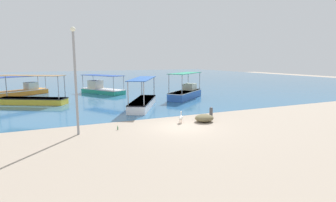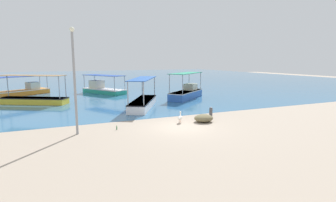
{
  "view_description": "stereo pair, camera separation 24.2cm",
  "coord_description": "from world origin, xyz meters",
  "px_view_note": "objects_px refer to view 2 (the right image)",
  "views": [
    {
      "loc": [
        -7.43,
        -14.78,
        4.3
      ],
      "look_at": [
        1.42,
        5.3,
        0.85
      ],
      "focal_mm": 28.0,
      "sensor_mm": 36.0,
      "label": 1
    },
    {
      "loc": [
        -7.21,
        -14.88,
        4.3
      ],
      "look_at": [
        1.42,
        5.3,
        0.85
      ],
      "focal_mm": 28.0,
      "sensor_mm": 36.0,
      "label": 2
    }
  ],
  "objects_px": {
    "fishing_boat_center": "(23,90)",
    "net_pile": "(204,118)",
    "pelican": "(180,118)",
    "lamp_post": "(74,76)",
    "fishing_boat_far_left": "(143,102)",
    "fishing_boat_outer": "(33,99)",
    "mooring_bollard": "(211,112)",
    "fishing_boat_near_right": "(103,89)",
    "glass_bottle": "(117,128)",
    "fishing_boat_far_right": "(186,92)"
  },
  "relations": [
    {
      "from": "fishing_boat_center",
      "to": "net_pile",
      "type": "distance_m",
      "value": 24.9
    },
    {
      "from": "pelican",
      "to": "fishing_boat_center",
      "type": "bearing_deg",
      "value": 119.01
    },
    {
      "from": "net_pile",
      "to": "pelican",
      "type": "bearing_deg",
      "value": 166.59
    },
    {
      "from": "pelican",
      "to": "net_pile",
      "type": "bearing_deg",
      "value": -13.41
    },
    {
      "from": "fishing_boat_center",
      "to": "net_pile",
      "type": "xyz_separation_m",
      "value": [
        13.15,
        -21.14,
        -0.3
      ]
    },
    {
      "from": "fishing_boat_center",
      "to": "lamp_post",
      "type": "relative_size",
      "value": 1.04
    },
    {
      "from": "fishing_boat_far_left",
      "to": "fishing_boat_outer",
      "type": "height_order",
      "value": "fishing_boat_outer"
    },
    {
      "from": "mooring_bollard",
      "to": "fishing_boat_outer",
      "type": "bearing_deg",
      "value": 137.29
    },
    {
      "from": "fishing_boat_far_left",
      "to": "fishing_boat_near_right",
      "type": "distance_m",
      "value": 12.29
    },
    {
      "from": "fishing_boat_outer",
      "to": "net_pile",
      "type": "xyz_separation_m",
      "value": [
        11.51,
        -13.25,
        -0.26
      ]
    },
    {
      "from": "fishing_boat_center",
      "to": "glass_bottle",
      "type": "xyz_separation_m",
      "value": [
        7.11,
        -20.79,
        -0.46
      ]
    },
    {
      "from": "fishing_boat_near_right",
      "to": "net_pile",
      "type": "bearing_deg",
      "value": -78.64
    },
    {
      "from": "net_pile",
      "to": "fishing_boat_near_right",
      "type": "bearing_deg",
      "value": 101.36
    },
    {
      "from": "net_pile",
      "to": "fishing_boat_center",
      "type": "bearing_deg",
      "value": 121.89
    },
    {
      "from": "fishing_boat_near_right",
      "to": "fishing_boat_far_right",
      "type": "bearing_deg",
      "value": -46.77
    },
    {
      "from": "glass_bottle",
      "to": "fishing_boat_center",
      "type": "bearing_deg",
      "value": 108.88
    },
    {
      "from": "fishing_boat_far_right",
      "to": "net_pile",
      "type": "distance_m",
      "value": 11.43
    },
    {
      "from": "fishing_boat_far_left",
      "to": "fishing_boat_center",
      "type": "bearing_deg",
      "value": 127.57
    },
    {
      "from": "fishing_boat_far_right",
      "to": "mooring_bollard",
      "type": "distance_m",
      "value": 9.73
    },
    {
      "from": "fishing_boat_far_right",
      "to": "fishing_boat_far_left",
      "type": "bearing_deg",
      "value": -149.51
    },
    {
      "from": "fishing_boat_near_right",
      "to": "mooring_bollard",
      "type": "bearing_deg",
      "value": -73.56
    },
    {
      "from": "fishing_boat_center",
      "to": "glass_bottle",
      "type": "height_order",
      "value": "fishing_boat_center"
    },
    {
      "from": "fishing_boat_far_left",
      "to": "fishing_boat_near_right",
      "type": "xyz_separation_m",
      "value": [
        -1.62,
        12.19,
        0.06
      ]
    },
    {
      "from": "fishing_boat_near_right",
      "to": "pelican",
      "type": "height_order",
      "value": "fishing_boat_near_right"
    },
    {
      "from": "fishing_boat_far_right",
      "to": "fishing_boat_near_right",
      "type": "xyz_separation_m",
      "value": [
        -7.95,
        8.46,
        -0.06
      ]
    },
    {
      "from": "lamp_post",
      "to": "pelican",
      "type": "bearing_deg",
      "value": 1.06
    },
    {
      "from": "mooring_bollard",
      "to": "pelican",
      "type": "bearing_deg",
      "value": -163.29
    },
    {
      "from": "fishing_boat_far_left",
      "to": "net_pile",
      "type": "relative_size",
      "value": 4.83
    },
    {
      "from": "fishing_boat_far_right",
      "to": "glass_bottle",
      "type": "distance_m",
      "value": 14.48
    },
    {
      "from": "fishing_boat_far_left",
      "to": "net_pile",
      "type": "xyz_separation_m",
      "value": [
        2.22,
        -6.93,
        -0.28
      ]
    },
    {
      "from": "fishing_boat_outer",
      "to": "lamp_post",
      "type": "relative_size",
      "value": 1.08
    },
    {
      "from": "lamp_post",
      "to": "net_pile",
      "type": "xyz_separation_m",
      "value": [
        8.37,
        -0.27,
        -3.14
      ]
    },
    {
      "from": "glass_bottle",
      "to": "fishing_boat_near_right",
      "type": "bearing_deg",
      "value": 83.3
    },
    {
      "from": "fishing_boat_center",
      "to": "pelican",
      "type": "height_order",
      "value": "fishing_boat_center"
    },
    {
      "from": "fishing_boat_near_right",
      "to": "glass_bottle",
      "type": "xyz_separation_m",
      "value": [
        -2.2,
        -18.76,
        -0.5
      ]
    },
    {
      "from": "fishing_boat_far_right",
      "to": "lamp_post",
      "type": "bearing_deg",
      "value": -140.24
    },
    {
      "from": "mooring_bollard",
      "to": "fishing_boat_center",
      "type": "bearing_deg",
      "value": 126.31
    },
    {
      "from": "net_pile",
      "to": "glass_bottle",
      "type": "relative_size",
      "value": 5.04
    },
    {
      "from": "fishing_boat_far_right",
      "to": "net_pile",
      "type": "height_order",
      "value": "fishing_boat_far_right"
    },
    {
      "from": "fishing_boat_center",
      "to": "pelican",
      "type": "relative_size",
      "value": 7.94
    },
    {
      "from": "fishing_boat_center",
      "to": "glass_bottle",
      "type": "relative_size",
      "value": 23.53
    },
    {
      "from": "pelican",
      "to": "lamp_post",
      "type": "xyz_separation_m",
      "value": [
        -6.73,
        -0.12,
        3.04
      ]
    },
    {
      "from": "fishing_boat_near_right",
      "to": "mooring_bollard",
      "type": "distance_m",
      "value": 18.56
    },
    {
      "from": "pelican",
      "to": "mooring_bollard",
      "type": "distance_m",
      "value": 3.2
    },
    {
      "from": "fishing_boat_near_right",
      "to": "lamp_post",
      "type": "bearing_deg",
      "value": -103.53
    },
    {
      "from": "mooring_bollard",
      "to": "fishing_boat_far_right",
      "type": "bearing_deg",
      "value": 73.9
    },
    {
      "from": "mooring_bollard",
      "to": "net_pile",
      "type": "xyz_separation_m",
      "value": [
        -1.42,
        -1.31,
        -0.12
      ]
    },
    {
      "from": "mooring_bollard",
      "to": "glass_bottle",
      "type": "bearing_deg",
      "value": -172.68
    },
    {
      "from": "fishing_boat_near_right",
      "to": "glass_bottle",
      "type": "height_order",
      "value": "fishing_boat_near_right"
    },
    {
      "from": "fishing_boat_center",
      "to": "fishing_boat_near_right",
      "type": "relative_size",
      "value": 0.98
    }
  ]
}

